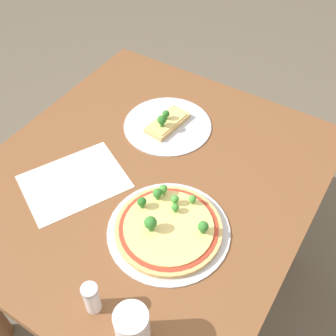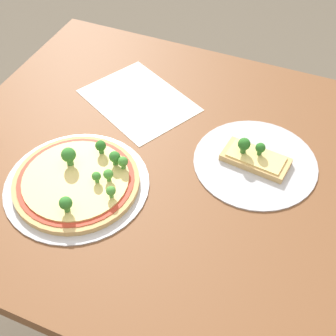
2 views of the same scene
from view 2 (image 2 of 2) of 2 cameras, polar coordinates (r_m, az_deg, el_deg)
ground_plane at (r=1.74m, az=-0.70°, el=-16.09°), size 8.00×8.00×0.00m
dining_table at (r=1.20m, az=-0.99°, el=-1.99°), size 1.04×0.94×0.76m
pizza_tray_whole at (r=1.07m, az=-10.98°, el=-1.57°), size 0.33×0.33×0.07m
pizza_tray_slice at (r=1.12m, az=10.56°, el=0.96°), size 0.29×0.29×0.06m
paper_menu at (r=1.28m, az=-3.61°, el=8.23°), size 0.36×0.32×0.00m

